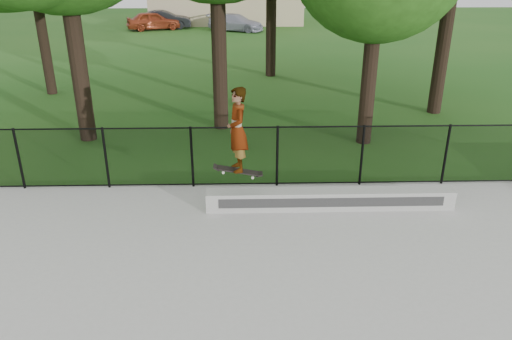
# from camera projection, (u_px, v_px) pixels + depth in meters

# --- Properties ---
(grind_ledge) EXTENTS (5.37, 0.40, 0.43)m
(grind_ledge) POSITION_uv_depth(u_px,v_px,m) (330.00, 199.00, 10.84)
(grind_ledge) COLOR #B4B4AE
(grind_ledge) RESTS_ON concrete_slab
(car_a) EXTENTS (4.19, 2.72, 1.33)m
(car_a) POSITION_uv_depth(u_px,v_px,m) (153.00, 21.00, 36.86)
(car_a) COLOR #98361B
(car_a) RESTS_ON ground
(car_b) EXTENTS (3.73, 1.74, 1.31)m
(car_b) POSITION_uv_depth(u_px,v_px,m) (164.00, 20.00, 37.50)
(car_b) COLOR black
(car_b) RESTS_ON ground
(car_c) EXTENTS (4.14, 3.04, 1.20)m
(car_c) POSITION_uv_depth(u_px,v_px,m) (236.00, 23.00, 36.37)
(car_c) COLOR #9C9CB1
(car_c) RESTS_ON ground
(skater_airborne) EXTENTS (0.83, 0.71, 1.89)m
(skater_airborne) POSITION_uv_depth(u_px,v_px,m) (237.00, 131.00, 9.92)
(skater_airborne) COLOR black
(skater_airborne) RESTS_ON ground
(chainlink_fence) EXTENTS (16.06, 0.06, 1.50)m
(chainlink_fence) POSITION_uv_depth(u_px,v_px,m) (277.00, 156.00, 11.70)
(chainlink_fence) COLOR black
(chainlink_fence) RESTS_ON concrete_slab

